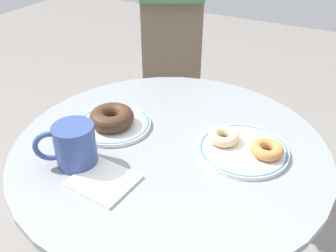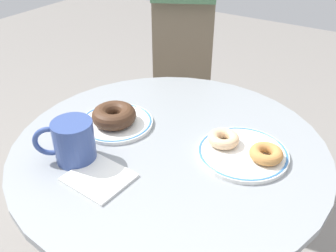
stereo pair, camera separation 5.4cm
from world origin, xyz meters
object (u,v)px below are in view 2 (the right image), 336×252
donut_old_fashioned (266,154)px  person_figure (185,10)px  plate_right (243,153)px  coffee_mug (72,141)px  paper_napkin (99,177)px  donut_chocolate (114,115)px  cafe_table (169,218)px  plate_left (116,123)px  donut_glazed (223,139)px

donut_old_fashioned → person_figure: (-0.55, 0.57, 0.11)m
plate_right → coffee_mug: size_ratio=1.79×
coffee_mug → paper_napkin: bearing=-13.7°
donut_old_fashioned → coffee_mug: coffee_mug is taller
donut_chocolate → paper_napkin: donut_chocolate is taller
donut_chocolate → donut_old_fashioned: 0.39m
cafe_table → person_figure: size_ratio=0.44×
donut_chocolate → plate_right: bearing=10.7°
plate_left → donut_old_fashioned: (0.39, 0.06, 0.02)m
donut_chocolate → donut_glazed: donut_chocolate is taller
donut_chocolate → donut_old_fashioned: bearing=9.6°
donut_glazed → coffee_mug: bearing=-139.7°
donut_chocolate → donut_glazed: bearing=13.6°
person_figure → plate_right: bearing=-49.3°
paper_napkin → donut_glazed: bearing=54.9°
donut_glazed → paper_napkin: donut_glazed is taller
donut_old_fashioned → person_figure: bearing=133.8°
cafe_table → donut_old_fashioned: (0.22, 0.06, 0.28)m
donut_chocolate → donut_glazed: size_ratio=1.52×
donut_glazed → person_figure: 0.73m
plate_left → coffee_mug: size_ratio=1.65×
cafe_table → person_figure: bearing=117.4°
paper_napkin → person_figure: bearing=108.0°
donut_chocolate → coffee_mug: (0.01, -0.16, 0.02)m
plate_left → donut_old_fashioned: 0.39m
donut_old_fashioned → plate_right: bearing=-177.6°
donut_glazed → paper_napkin: 0.31m
plate_right → paper_napkin: plate_right is taller
cafe_table → donut_glazed: bearing=27.7°
donut_chocolate → paper_napkin: bearing=-60.0°
plate_left → donut_chocolate: donut_chocolate is taller
donut_old_fashioned → donut_glazed: size_ratio=1.00×
plate_right → donut_glazed: size_ratio=2.79×
cafe_table → person_figure: person_figure is taller
cafe_table → plate_right: bearing=18.2°
plate_left → coffee_mug: (0.01, -0.17, 0.04)m
plate_left → donut_old_fashioned: donut_old_fashioned is taller
plate_left → donut_glazed: size_ratio=2.56×
paper_napkin → coffee_mug: (-0.09, 0.02, 0.05)m
donut_glazed → coffee_mug: 0.35m
plate_right → cafe_table: bearing=-161.8°
donut_chocolate → donut_old_fashioned: donut_chocolate is taller
donut_chocolate → coffee_mug: bearing=-85.5°
donut_glazed → donut_chocolate: bearing=-166.4°
coffee_mug → plate_right: bearing=34.7°
plate_right → donut_glazed: 0.06m
plate_right → paper_napkin: 0.33m
plate_left → coffee_mug: bearing=-84.9°
cafe_table → plate_left: 0.31m
plate_left → donut_old_fashioned: size_ratio=2.56×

